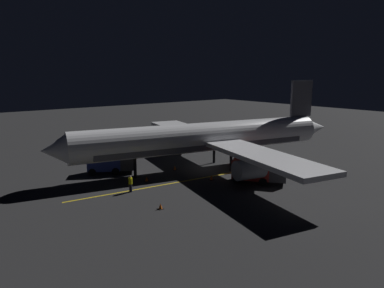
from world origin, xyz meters
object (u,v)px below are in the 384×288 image
(traffic_cone_under_wing, at_px, (147,179))
(traffic_cone_near_left, at_px, (175,168))
(traffic_cone_near_right, at_px, (211,178))
(traffic_cone_far, at_px, (160,206))
(baggage_truck, at_px, (110,164))
(catering_truck, at_px, (256,171))
(ground_crew_worker, at_px, (131,184))
(airliner, at_px, (209,138))

(traffic_cone_under_wing, bearing_deg, traffic_cone_near_left, -70.13)
(traffic_cone_near_right, height_order, traffic_cone_under_wing, same)
(traffic_cone_near_right, xyz_separation_m, traffic_cone_far, (-3.80, 9.52, 0.00))
(traffic_cone_near_left, xyz_separation_m, traffic_cone_far, (-9.89, 8.74, 0.00))
(baggage_truck, height_order, traffic_cone_under_wing, baggage_truck)
(catering_truck, relative_size, ground_crew_worker, 3.45)
(traffic_cone_under_wing, bearing_deg, ground_crew_worker, 123.32)
(airliner, height_order, traffic_cone_near_left, airliner)
(ground_crew_worker, xyz_separation_m, traffic_cone_far, (-5.85, 0.20, -0.64))
(traffic_cone_near_left, bearing_deg, traffic_cone_under_wing, 109.87)
(catering_truck, bearing_deg, traffic_cone_under_wing, 49.21)
(airliner, xyz_separation_m, traffic_cone_far, (-7.82, 12.61, -3.70))
(airliner, distance_m, catering_truck, 8.36)
(baggage_truck, relative_size, traffic_cone_far, 10.84)
(airliner, distance_m, traffic_cone_near_right, 6.29)
(traffic_cone_near_left, distance_m, traffic_cone_near_right, 6.14)
(baggage_truck, relative_size, ground_crew_worker, 3.43)
(ground_crew_worker, height_order, traffic_cone_near_left, ground_crew_worker)
(airliner, relative_size, traffic_cone_near_right, 71.51)
(baggage_truck, relative_size, traffic_cone_near_left, 10.84)
(baggage_truck, bearing_deg, traffic_cone_near_right, -141.55)
(baggage_truck, xyz_separation_m, ground_crew_worker, (-7.83, 1.47, -0.28))
(catering_truck, height_order, traffic_cone_far, catering_truck)
(catering_truck, xyz_separation_m, traffic_cone_near_left, (9.99, 4.02, -1.05))
(airliner, distance_m, ground_crew_worker, 12.94)
(airliner, height_order, traffic_cone_near_right, airliner)
(traffic_cone_far, bearing_deg, airliner, -58.19)
(airliner, xyz_separation_m, traffic_cone_under_wing, (0.14, 9.20, -3.70))
(traffic_cone_near_left, height_order, traffic_cone_far, same)
(traffic_cone_near_right, distance_m, traffic_cone_under_wing, 7.39)
(catering_truck, height_order, traffic_cone_under_wing, catering_truck)
(traffic_cone_near_left, bearing_deg, ground_crew_worker, 115.30)
(ground_crew_worker, distance_m, traffic_cone_near_right, 9.56)
(catering_truck, relative_size, traffic_cone_far, 10.92)
(baggage_truck, distance_m, traffic_cone_under_wing, 6.05)
(ground_crew_worker, relative_size, traffic_cone_under_wing, 3.16)
(traffic_cone_near_left, xyz_separation_m, traffic_cone_under_wing, (-1.93, 5.33, 0.00))
(catering_truck, distance_m, traffic_cone_under_wing, 12.39)
(baggage_truck, height_order, ground_crew_worker, baggage_truck)
(ground_crew_worker, xyz_separation_m, traffic_cone_under_wing, (2.11, -3.21, -0.64))
(traffic_cone_near_right, bearing_deg, baggage_truck, 38.45)
(catering_truck, height_order, ground_crew_worker, catering_truck)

